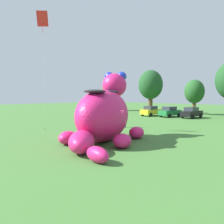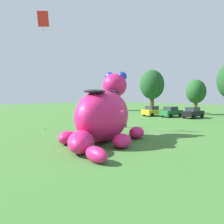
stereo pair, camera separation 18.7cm
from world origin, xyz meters
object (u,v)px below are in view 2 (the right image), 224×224
(car_black, at_px, (193,113))
(tethered_flying_kite, at_px, (43,21))
(spectator_near_inflatable, at_px, (126,120))
(giant_inflatable_creature, at_px, (103,115))
(car_yellow, at_px, (152,111))
(car_green, at_px, (171,112))

(car_black, relative_size, tethered_flying_kite, 0.35)
(spectator_near_inflatable, xyz_separation_m, tethered_flying_kite, (-4.68, -7.34, 10.18))
(giant_inflatable_creature, bearing_deg, car_black, 99.03)
(car_black, bearing_deg, car_yellow, -171.79)
(car_yellow, relative_size, car_black, 0.99)
(giant_inflatable_creature, xyz_separation_m, car_green, (-7.11, 22.38, -1.23))
(car_yellow, height_order, car_green, same)
(car_black, bearing_deg, tethered_flying_kite, -102.70)
(car_black, relative_size, spectator_near_inflatable, 2.44)
(giant_inflatable_creature, xyz_separation_m, spectator_near_inflatable, (-4.14, 7.49, -1.24))
(giant_inflatable_creature, distance_m, spectator_near_inflatable, 8.65)
(car_green, height_order, tethered_flying_kite, tethered_flying_kite)
(tethered_flying_kite, bearing_deg, giant_inflatable_creature, -0.97)
(spectator_near_inflatable, bearing_deg, car_black, 88.24)
(giant_inflatable_creature, relative_size, car_green, 2.27)
(car_yellow, distance_m, car_black, 6.98)
(giant_inflatable_creature, relative_size, car_black, 2.32)
(giant_inflatable_creature, height_order, car_yellow, giant_inflatable_creature)
(car_yellow, distance_m, spectator_near_inflatable, 15.89)
(giant_inflatable_creature, bearing_deg, car_yellow, 115.64)
(car_yellow, bearing_deg, giant_inflatable_creature, -64.36)
(car_yellow, relative_size, spectator_near_inflatable, 2.43)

